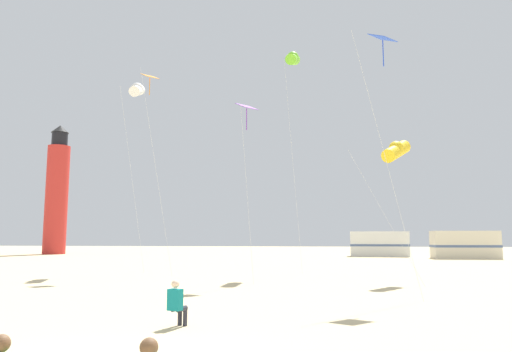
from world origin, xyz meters
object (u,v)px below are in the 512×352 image
kite_tube_lime (293,59)px  kite_tube_white (137,90)px  kite_diamond_blue (383,48)px  rv_van_cream (465,245)px  kite_flyer_standing (177,302)px  kite_diamond_violet (247,113)px  kite_diamond_orange (150,85)px  kite_tube_gold (396,150)px  lighthouse_distant (57,193)px  rv_van_white (379,244)px

kite_tube_lime → kite_tube_white: kite_tube_lime is taller
kite_diamond_blue → kite_tube_lime: (-4.00, 11.24, 4.04)m
kite_tube_lime → rv_van_cream: (16.55, 20.89, -12.39)m
kite_tube_lime → kite_flyer_standing: bearing=-97.3°
rv_van_cream → kite_flyer_standing: bearing=-117.2°
kite_diamond_violet → kite_tube_white: bearing=140.9°
rv_van_cream → kite_diamond_orange: bearing=-138.0°
kite_tube_lime → kite_diamond_orange: size_ratio=1.19×
rv_van_cream → kite_tube_white: bearing=-143.0°
kite_tube_gold → kite_tube_white: kite_tube_white is taller
lighthouse_distant → kite_diamond_orange: bearing=-53.1°
kite_flyer_standing → kite_diamond_blue: bearing=-114.0°
kite_tube_lime → kite_diamond_violet: size_ratio=1.63×
kite_tube_lime → kite_diamond_blue: bearing=-70.4°
kite_flyer_standing → rv_van_cream: size_ratio=0.18×
kite_tube_white → rv_van_cream: (26.92, 21.28, -10.55)m
kite_tube_lime → rv_van_cream: kite_tube_lime is taller
kite_tube_gold → kite_tube_lime: (-5.47, 5.08, 7.13)m
rv_van_white → kite_tube_gold: bearing=-91.4°
kite_flyer_standing → kite_tube_lime: kite_tube_lime is taller
kite_flyer_standing → kite_tube_white: (-8.06, 17.71, 11.32)m
kite_tube_gold → lighthouse_distant: lighthouse_distant is taller
kite_diamond_blue → kite_diamond_violet: size_ratio=1.17×
kite_tube_lime → rv_van_white: kite_tube_lime is taller
rv_van_white → rv_van_cream: same height
kite_tube_gold → kite_diamond_violet: (-7.54, -2.05, 1.68)m
kite_tube_white → rv_van_white: kite_tube_white is taller
kite_diamond_blue → rv_van_white: bearing=82.8°
kite_tube_white → kite_diamond_violet: bearing=-39.1°
kite_diamond_orange → rv_van_white: kite_diamond_orange is taller
kite_diamond_blue → kite_tube_lime: bearing=109.6°
kite_flyer_standing → lighthouse_distant: 55.03m
kite_diamond_violet → rv_van_cream: bearing=56.4°
kite_flyer_standing → kite_tube_white: 22.51m
kite_tube_white → rv_van_cream: bearing=38.3°
kite_diamond_blue → kite_diamond_violet: (-6.07, 4.11, -1.41)m
kite_diamond_orange → rv_van_cream: size_ratio=1.88×
rv_van_white → rv_van_cream: 9.12m
kite_flyer_standing → kite_diamond_violet: 13.41m
kite_flyer_standing → rv_van_white: 44.92m
kite_diamond_blue → rv_van_white: 37.92m
kite_tube_gold → rv_van_white: kite_tube_gold is taller
kite_flyer_standing → kite_diamond_violet: bearing=-72.6°
kite_tube_white → kite_diamond_orange: 3.06m
kite_diamond_blue → kite_tube_white: 18.14m
kite_diamond_orange → lighthouse_distant: size_ratio=0.73×
kite_flyer_standing → kite_diamond_violet: (0.24, 10.97, 7.71)m
kite_diamond_blue → kite_tube_lime: size_ratio=0.72×
kite_diamond_violet → rv_van_cream: kite_diamond_violet is taller
kite_diamond_violet → kite_flyer_standing: bearing=-91.3°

